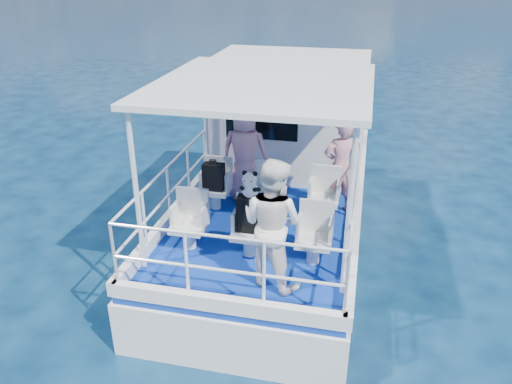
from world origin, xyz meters
TOP-DOWN VIEW (x-y plane):
  - ground at (0.00, 0.00)m, footprint 2000.00×2000.00m
  - hull at (0.00, 1.00)m, footprint 3.00×7.00m
  - deck at (0.00, 1.00)m, footprint 2.90×6.90m
  - cabin at (0.00, 2.30)m, footprint 2.85×2.00m
  - canopy at (0.00, -0.20)m, footprint 3.00×3.20m
  - canopy_posts at (0.00, -0.25)m, footprint 2.77×2.97m
  - railings at (0.00, -0.58)m, footprint 2.84×3.59m
  - seat_port_fwd at (-0.90, 0.20)m, footprint 0.48×0.46m
  - seat_center_fwd at (0.00, 0.20)m, footprint 0.48×0.46m
  - seat_stbd_fwd at (0.90, 0.20)m, footprint 0.48×0.46m
  - seat_port_aft at (-0.90, -1.10)m, footprint 0.48×0.46m
  - seat_center_aft at (0.00, -1.10)m, footprint 0.48×0.46m
  - seat_stbd_aft at (0.90, -1.10)m, footprint 0.48×0.46m
  - passenger_port_fwd at (-0.51, 0.70)m, footprint 0.63×0.46m
  - passenger_stbd_fwd at (1.11, 0.54)m, footprint 0.68×0.57m
  - passenger_stbd_aft at (0.42, -1.67)m, footprint 1.02×0.92m
  - backpack_port at (-0.89, 0.12)m, footprint 0.34×0.19m
  - backpack_center at (-0.00, -1.08)m, footprint 0.35×0.20m
  - compact_camera at (-0.90, 0.13)m, footprint 0.11×0.07m
  - panda at (0.00, -1.08)m, footprint 0.24×0.20m

SIDE VIEW (x-z plane):
  - ground at x=0.00m, z-range 0.00..0.00m
  - hull at x=0.00m, z-range -0.80..0.80m
  - deck at x=0.00m, z-range 0.80..0.90m
  - seat_port_fwd at x=-0.90m, z-range 0.90..1.28m
  - seat_center_fwd at x=0.00m, z-range 0.90..1.28m
  - seat_stbd_fwd at x=0.90m, z-range 0.90..1.28m
  - seat_port_aft at x=-0.90m, z-range 0.90..1.28m
  - seat_center_aft at x=0.00m, z-range 0.90..1.28m
  - seat_stbd_aft at x=0.90m, z-range 0.90..1.28m
  - railings at x=0.00m, z-range 0.90..1.90m
  - backpack_port at x=-0.89m, z-range 1.28..1.73m
  - backpack_center at x=0.00m, z-range 1.28..1.80m
  - passenger_stbd_fwd at x=1.11m, z-range 0.90..2.49m
  - passenger_port_fwd at x=-0.51m, z-range 0.90..2.59m
  - passenger_stbd_aft at x=0.42m, z-range 0.90..2.61m
  - compact_camera at x=-0.90m, z-range 1.73..1.80m
  - panda at x=0.00m, z-range 1.80..2.18m
  - cabin at x=0.00m, z-range 0.90..3.10m
  - canopy_posts at x=0.00m, z-range 0.90..3.10m
  - canopy at x=0.00m, z-range 3.10..3.18m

